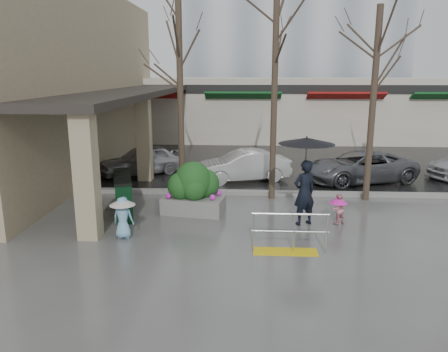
# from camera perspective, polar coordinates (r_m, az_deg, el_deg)

# --- Properties ---
(ground) EXTENTS (120.00, 120.00, 0.00)m
(ground) POSITION_cam_1_polar(r_m,az_deg,el_deg) (12.25, 1.42, -7.54)
(ground) COLOR #51514F
(ground) RESTS_ON ground
(street_asphalt) EXTENTS (120.00, 36.00, 0.01)m
(street_asphalt) POSITION_cam_1_polar(r_m,az_deg,el_deg) (33.72, 2.61, 5.95)
(street_asphalt) COLOR black
(street_asphalt) RESTS_ON ground
(curb) EXTENTS (120.00, 0.30, 0.15)m
(curb) POSITION_cam_1_polar(r_m,az_deg,el_deg) (16.03, 1.88, -2.17)
(curb) COLOR gray
(curb) RESTS_ON ground
(near_building) EXTENTS (6.00, 18.00, 8.00)m
(near_building) POSITION_cam_1_polar(r_m,az_deg,el_deg) (21.57, -22.93, 11.37)
(near_building) COLOR tan
(near_building) RESTS_ON ground
(canopy_slab) EXTENTS (2.80, 18.00, 0.25)m
(canopy_slab) POSITION_cam_1_polar(r_m,az_deg,el_deg) (20.12, -11.82, 10.99)
(canopy_slab) COLOR #2D2823
(canopy_slab) RESTS_ON pillar_front
(pillar_front) EXTENTS (0.55, 0.55, 3.50)m
(pillar_front) POSITION_cam_1_polar(r_m,az_deg,el_deg) (12.02, -17.53, 0.14)
(pillar_front) COLOR tan
(pillar_front) RESTS_ON ground
(pillar_back) EXTENTS (0.55, 0.55, 3.50)m
(pillar_back) POSITION_cam_1_polar(r_m,az_deg,el_deg) (18.14, -10.39, 4.86)
(pillar_back) COLOR tan
(pillar_back) RESTS_ON ground
(storefront_row) EXTENTS (34.00, 6.74, 4.00)m
(storefront_row) POSITION_cam_1_polar(r_m,az_deg,el_deg) (29.54, 6.50, 8.74)
(storefront_row) COLOR beige
(storefront_row) RESTS_ON ground
(handrail) EXTENTS (1.90, 0.50, 1.03)m
(handrail) POSITION_cam_1_polar(r_m,az_deg,el_deg) (11.04, 8.38, -8.01)
(handrail) COLOR yellow
(handrail) RESTS_ON ground
(tree_west) EXTENTS (3.20, 3.20, 6.80)m
(tree_west) POSITION_cam_1_polar(r_m,az_deg,el_deg) (15.23, -5.86, 16.00)
(tree_west) COLOR #382B21
(tree_west) RESTS_ON ground
(tree_midwest) EXTENTS (3.20, 3.20, 7.00)m
(tree_midwest) POSITION_cam_1_polar(r_m,az_deg,el_deg) (15.09, 6.75, 16.57)
(tree_midwest) COLOR #382B21
(tree_midwest) RESTS_ON ground
(tree_mideast) EXTENTS (3.20, 3.20, 6.50)m
(tree_mideast) POSITION_cam_1_polar(r_m,az_deg,el_deg) (15.61, 19.30, 14.45)
(tree_mideast) COLOR #382B21
(tree_mideast) RESTS_ON ground
(woman) EXTENTS (1.62, 1.62, 2.63)m
(woman) POSITION_cam_1_polar(r_m,az_deg,el_deg) (12.75, 10.58, 0.67)
(woman) COLOR black
(woman) RESTS_ON ground
(child_pink) EXTENTS (0.55, 0.55, 0.91)m
(child_pink) POSITION_cam_1_polar(r_m,az_deg,el_deg) (13.27, 14.66, -3.88)
(child_pink) COLOR pink
(child_pink) RESTS_ON ground
(child_blue) EXTENTS (0.70, 0.70, 1.15)m
(child_blue) POSITION_cam_1_polar(r_m,az_deg,el_deg) (12.06, -13.08, -4.76)
(child_blue) COLOR #7CB6DD
(child_blue) RESTS_ON ground
(planter) EXTENTS (2.05, 1.28, 1.67)m
(planter) POSITION_cam_1_polar(r_m,az_deg,el_deg) (13.79, -4.00, -1.67)
(planter) COLOR slate
(planter) RESTS_ON ground
(news_boxes) EXTENTS (1.17, 2.28, 1.25)m
(news_boxes) POSITION_cam_1_polar(r_m,az_deg,el_deg) (14.11, -13.06, -2.37)
(news_boxes) COLOR black
(news_boxes) RESTS_ON ground
(car_a) EXTENTS (3.93, 3.20, 1.26)m
(car_a) POSITION_cam_1_polar(r_m,az_deg,el_deg) (19.41, -10.64, 2.04)
(car_a) COLOR #A6A6AA
(car_a) RESTS_ON ground
(car_b) EXTENTS (4.05, 2.37, 1.26)m
(car_b) POSITION_cam_1_polar(r_m,az_deg,el_deg) (17.94, 2.49, 1.34)
(car_b) COLOR white
(car_b) RESTS_ON ground
(car_c) EXTENTS (4.95, 3.36, 1.26)m
(car_c) POSITION_cam_1_polar(r_m,az_deg,el_deg) (18.60, 17.29, 1.17)
(car_c) COLOR #5B5E63
(car_c) RESTS_ON ground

